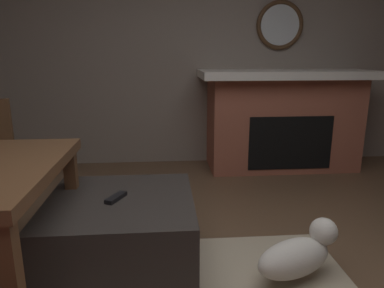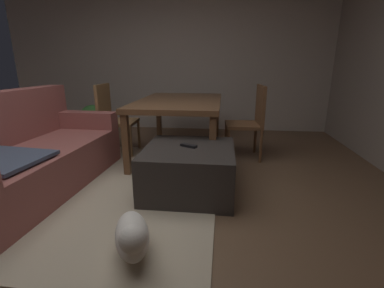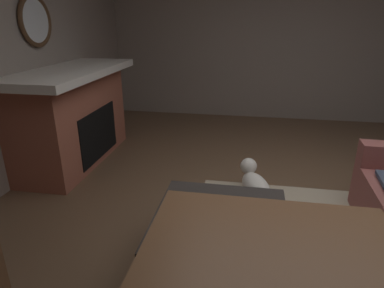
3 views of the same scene
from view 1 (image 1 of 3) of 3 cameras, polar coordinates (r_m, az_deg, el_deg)
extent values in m
cube|color=gray|center=(4.14, -0.30, 17.05)|extent=(6.98, 0.12, 2.89)
cube|color=#9E5642|center=(4.05, 14.30, 3.25)|extent=(1.60, 0.60, 1.00)
cube|color=black|center=(3.84, 15.40, 0.29)|extent=(0.88, 0.10, 0.56)
cube|color=white|center=(3.94, 15.03, 10.85)|extent=(1.84, 0.76, 0.08)
torus|color=#4C331E|center=(4.25, 14.00, 18.11)|extent=(0.53, 0.05, 0.53)
cylinder|color=silver|center=(4.25, 14.00, 18.11)|extent=(0.44, 0.01, 0.44)
cube|color=#2D2826|center=(2.20, -11.28, -13.94)|extent=(0.84, 0.82, 0.44)
cube|color=black|center=(2.09, -12.17, -8.44)|extent=(0.12, 0.17, 0.02)
cube|color=brown|center=(2.38, -18.58, -8.90)|extent=(0.07, 0.07, 0.68)
cylinder|color=brown|center=(3.11, -26.34, -6.81)|extent=(0.04, 0.04, 0.41)
ellipsoid|color=silver|center=(2.13, 16.09, -17.30)|extent=(0.51, 0.36, 0.21)
sphere|color=silver|center=(2.20, 20.45, -13.08)|extent=(0.16, 0.16, 0.16)
camera|label=2|loc=(3.07, 39.62, 9.81)|focal=25.43mm
camera|label=3|loc=(2.72, -55.40, 15.71)|focal=30.94mm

